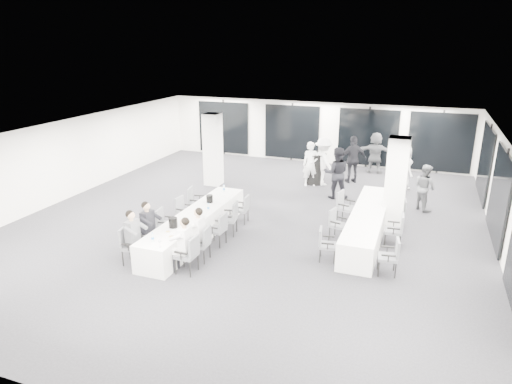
{
  "coord_description": "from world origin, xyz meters",
  "views": [
    {
      "loc": [
        4.81,
        -12.43,
        5.39
      ],
      "look_at": [
        0.25,
        -0.2,
        1.07
      ],
      "focal_mm": 32.0,
      "sensor_mm": 36.0,
      "label": 1
    }
  ],
  "objects_px": {
    "chair_main_right_mid": "(219,227)",
    "chair_side_right_mid": "(397,228)",
    "chair_main_right_near": "(189,252)",
    "chair_main_right_second": "(202,241)",
    "chair_side_left_near": "(325,242)",
    "chair_main_left_mid": "(164,222)",
    "chair_main_right_fourth": "(231,216)",
    "standing_guest_g": "(215,149)",
    "standing_guest_b": "(336,170)",
    "standing_guest_f": "(375,150)",
    "chair_main_left_fourth": "(183,209)",
    "standing_guest_e": "(404,164)",
    "chair_main_left_near": "(130,243)",
    "standing_guest_a": "(311,161)",
    "ice_bucket_far": "(210,199)",
    "standing_guest_h": "(425,184)",
    "banquet_table_side": "(367,224)",
    "banquet_table_main": "(196,226)",
    "chair_side_left_far": "(344,205)",
    "cocktail_table": "(315,168)",
    "chair_main_left_far": "(195,200)",
    "chair_side_right_far": "(400,212)",
    "chair_main_left_second": "(146,235)",
    "standing_guest_c": "(323,158)",
    "standing_guest_d": "(353,156)",
    "chair_side_left_mid": "(336,222)",
    "chair_side_right_near": "(391,254)",
    "ice_bucket_near": "(173,223)"
  },
  "relations": [
    {
      "from": "standing_guest_a",
      "to": "ice_bucket_far",
      "type": "bearing_deg",
      "value": -131.72
    },
    {
      "from": "banquet_table_side",
      "to": "banquet_table_main",
      "type": "bearing_deg",
      "value": -158.16
    },
    {
      "from": "standing_guest_e",
      "to": "chair_side_left_near",
      "type": "bearing_deg",
      "value": 133.04
    },
    {
      "from": "chair_side_left_far",
      "to": "standing_guest_f",
      "type": "xyz_separation_m",
      "value": [
        0.23,
        6.07,
        0.44
      ]
    },
    {
      "from": "chair_main_right_mid",
      "to": "standing_guest_c",
      "type": "distance_m",
      "value": 6.76
    },
    {
      "from": "chair_side_left_near",
      "to": "chair_side_right_far",
      "type": "bearing_deg",
      "value": 141.95
    },
    {
      "from": "standing_guest_g",
      "to": "standing_guest_h",
      "type": "height_order",
      "value": "standing_guest_g"
    },
    {
      "from": "banquet_table_side",
      "to": "chair_side_left_near",
      "type": "relative_size",
      "value": 5.75
    },
    {
      "from": "banquet_table_main",
      "to": "standing_guest_a",
      "type": "distance_m",
      "value": 6.36
    },
    {
      "from": "chair_side_left_near",
      "to": "standing_guest_b",
      "type": "distance_m",
      "value": 5.09
    },
    {
      "from": "chair_main_left_near",
      "to": "chair_side_left_near",
      "type": "bearing_deg",
      "value": 102.22
    },
    {
      "from": "chair_main_right_mid",
      "to": "chair_side_right_mid",
      "type": "xyz_separation_m",
      "value": [
        4.59,
        1.64,
        0.01
      ]
    },
    {
      "from": "standing_guest_f",
      "to": "ice_bucket_far",
      "type": "height_order",
      "value": "standing_guest_f"
    },
    {
      "from": "chair_main_left_fourth",
      "to": "standing_guest_e",
      "type": "bearing_deg",
      "value": 140.4
    },
    {
      "from": "chair_main_left_second",
      "to": "chair_side_left_near",
      "type": "bearing_deg",
      "value": 111.48
    },
    {
      "from": "ice_bucket_far",
      "to": "chair_side_left_near",
      "type": "bearing_deg",
      "value": -15.9
    },
    {
      "from": "chair_main_left_fourth",
      "to": "standing_guest_h",
      "type": "bearing_deg",
      "value": 125.24
    },
    {
      "from": "chair_main_left_mid",
      "to": "cocktail_table",
      "type": "bearing_deg",
      "value": 150.04
    },
    {
      "from": "banquet_table_main",
      "to": "chair_main_right_mid",
      "type": "distance_m",
      "value": 0.87
    },
    {
      "from": "chair_main_left_far",
      "to": "chair_side_right_far",
      "type": "relative_size",
      "value": 1.08
    },
    {
      "from": "chair_main_left_mid",
      "to": "chair_main_right_mid",
      "type": "bearing_deg",
      "value": 86.76
    },
    {
      "from": "chair_main_right_near",
      "to": "chair_side_left_mid",
      "type": "relative_size",
      "value": 1.12
    },
    {
      "from": "standing_guest_b",
      "to": "standing_guest_f",
      "type": "xyz_separation_m",
      "value": [
        0.92,
        3.87,
        -0.05
      ]
    },
    {
      "from": "chair_main_right_near",
      "to": "chair_main_right_second",
      "type": "relative_size",
      "value": 1.04
    },
    {
      "from": "chair_main_left_near",
      "to": "chair_main_left_fourth",
      "type": "bearing_deg",
      "value": 169.74
    },
    {
      "from": "chair_main_left_fourth",
      "to": "ice_bucket_far",
      "type": "height_order",
      "value": "ice_bucket_far"
    },
    {
      "from": "chair_main_right_second",
      "to": "chair_side_left_far",
      "type": "bearing_deg",
      "value": -40.16
    },
    {
      "from": "chair_side_right_mid",
      "to": "standing_guest_h",
      "type": "xyz_separation_m",
      "value": [
        0.63,
        3.32,
        0.35
      ]
    },
    {
      "from": "chair_main_right_fourth",
      "to": "standing_guest_h",
      "type": "relative_size",
      "value": 0.55
    },
    {
      "from": "chair_main_left_fourth",
      "to": "chair_side_right_near",
      "type": "height_order",
      "value": "chair_side_right_near"
    },
    {
      "from": "ice_bucket_far",
      "to": "chair_side_right_mid",
      "type": "bearing_deg",
      "value": 4.58
    },
    {
      "from": "chair_main_right_fourth",
      "to": "standing_guest_b",
      "type": "relative_size",
      "value": 0.46
    },
    {
      "from": "standing_guest_c",
      "to": "standing_guest_d",
      "type": "bearing_deg",
      "value": -101.72
    },
    {
      "from": "chair_main_left_second",
      "to": "chair_main_right_mid",
      "type": "bearing_deg",
      "value": 129.78
    },
    {
      "from": "chair_main_left_near",
      "to": "chair_side_left_mid",
      "type": "bearing_deg",
      "value": 116.16
    },
    {
      "from": "standing_guest_b",
      "to": "ice_bucket_far",
      "type": "relative_size",
      "value": 9.17
    },
    {
      "from": "chair_main_right_fourth",
      "to": "standing_guest_g",
      "type": "bearing_deg",
      "value": 19.01
    },
    {
      "from": "standing_guest_f",
      "to": "chair_main_left_mid",
      "type": "bearing_deg",
      "value": 59.32
    },
    {
      "from": "chair_main_left_second",
      "to": "chair_main_left_fourth",
      "type": "height_order",
      "value": "chair_main_left_fourth"
    },
    {
      "from": "cocktail_table",
      "to": "chair_main_right_mid",
      "type": "distance_m",
      "value": 6.72
    },
    {
      "from": "chair_side_right_far",
      "to": "chair_main_right_fourth",
      "type": "bearing_deg",
      "value": 110.54
    },
    {
      "from": "cocktail_table",
      "to": "chair_main_left_near",
      "type": "distance_m",
      "value": 8.85
    },
    {
      "from": "chair_side_left_near",
      "to": "chair_main_right_second",
      "type": "bearing_deg",
      "value": -77.9
    },
    {
      "from": "chair_main_right_near",
      "to": "chair_main_right_mid",
      "type": "relative_size",
      "value": 1.05
    },
    {
      "from": "standing_guest_e",
      "to": "ice_bucket_near",
      "type": "bearing_deg",
      "value": 111.53
    },
    {
      "from": "chair_main_left_mid",
      "to": "chair_main_right_near",
      "type": "xyz_separation_m",
      "value": [
        1.66,
        -1.58,
        0.05
      ]
    },
    {
      "from": "chair_main_right_near",
      "to": "standing_guest_c",
      "type": "height_order",
      "value": "standing_guest_c"
    },
    {
      "from": "chair_main_left_far",
      "to": "chair_side_right_far",
      "type": "height_order",
      "value": "chair_main_left_far"
    },
    {
      "from": "chair_side_left_mid",
      "to": "standing_guest_d",
      "type": "relative_size",
      "value": 0.4
    },
    {
      "from": "banquet_table_side",
      "to": "standing_guest_g",
      "type": "bearing_deg",
      "value": 145.48
    }
  ]
}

